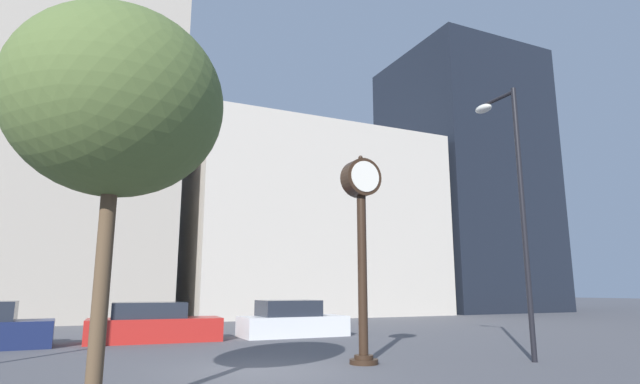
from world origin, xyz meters
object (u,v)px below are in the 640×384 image
Objects in this scene: car_red at (153,325)px; car_white at (292,321)px; street_clock at (362,223)px; bare_tree at (117,104)px; street_lamp_right at (511,180)px.

car_white reaches higher than car_red.
car_red is at bearing 117.62° from street_clock.
bare_tree reaches higher than street_clock.
street_lamp_right is at bearing -16.04° from street_clock.
car_red is at bearing 132.35° from street_lamp_right.
street_clock is 4.51m from street_lamp_right.
bare_tree is at bearing -97.47° from car_red.
street_clock is 9.39m from car_red.
street_clock is at bearing -98.60° from car_white.
street_lamp_right is (8.28, -9.09, 4.26)m from car_red.
street_clock is 7.05m from bare_tree.
car_white is 0.67× the size of bare_tree.
street_clock is at bearing -58.99° from car_red.
car_white is at bearing 55.69° from bare_tree.
bare_tree is at bearing -124.64° from car_white.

